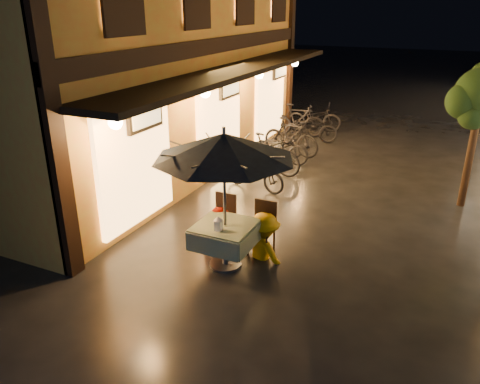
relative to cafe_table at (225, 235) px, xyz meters
The scene contains 16 objects.
ground 1.39m from the cafe_table, ahead, with size 90.00×90.00×0.00m, color black.
west_building 6.80m from the cafe_table, 137.71° to the left, with size 5.90×11.40×7.40m.
cafe_table is the anchor object (origin of this frame).
patio_umbrella 1.56m from the cafe_table, ahead, with size 2.32×2.32×2.46m.
cafe_chair_left 0.84m from the cafe_table, 118.51° to the left, with size 0.42×0.42×0.97m.
cafe_chair_right 0.84m from the cafe_table, 61.49° to the left, with size 0.42×0.42×0.97m.
table_lantern 0.41m from the cafe_table, 90.00° to the right, with size 0.16×0.16×0.25m.
person_orange 0.69m from the cafe_table, 127.98° to the left, with size 0.77×0.60×1.58m, color #C01401.
person_yellow 0.78m from the cafe_table, 50.70° to the left, with size 1.04×0.60×1.61m, color #E19D02.
bicycle_0 3.66m from the cafe_table, 105.28° to the left, with size 0.58×1.67×0.88m, color black.
bicycle_1 4.82m from the cafe_table, 102.80° to the left, with size 0.51×1.81×1.09m, color black.
bicycle_2 5.79m from the cafe_table, 101.31° to the left, with size 0.60×1.71×0.90m, color black.
bicycle_3 6.63m from the cafe_table, 99.45° to the left, with size 0.52×1.84×1.11m, color black.
bicycle_4 8.24m from the cafe_table, 96.85° to the left, with size 0.61×1.74×0.92m, color black.
bicycle_5 8.80m from the cafe_table, 100.38° to the left, with size 0.52×1.85×1.11m, color black.
bicycle_6 9.66m from the cafe_table, 97.66° to the left, with size 0.66×1.90×1.00m, color black.
Camera 1 is at (1.96, -6.38, 4.23)m, focal length 35.00 mm.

